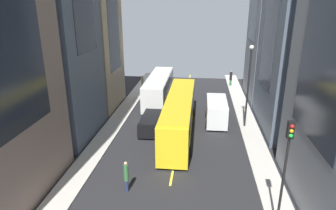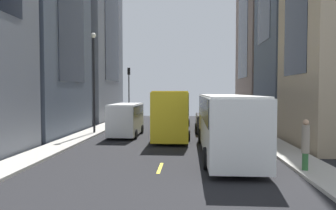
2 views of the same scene
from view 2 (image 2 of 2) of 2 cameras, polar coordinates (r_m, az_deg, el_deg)
ground_plane at (r=24.82m, az=0.75°, el=-5.71°), size 39.81×39.81×0.00m
sidewalk_west at (r=25.41m, az=16.69°, el=-5.45°), size 1.89×44.00×0.15m
sidewalk_east at (r=26.11m, az=-14.74°, el=-5.22°), size 1.89×44.00×0.15m
lane_stripe_0 at (r=45.68m, az=2.15°, el=-1.93°), size 0.16×2.00×0.01m
lane_stripe_1 at (r=35.23m, az=1.66°, el=-3.25°), size 0.16×2.00×0.01m
lane_stripe_2 at (r=24.82m, az=0.75°, el=-5.70°), size 0.16×2.00×0.01m
lane_stripe_3 at (r=14.53m, az=-1.49°, el=-11.63°), size 0.16×2.00×0.01m
building_west_0 at (r=41.73m, az=20.44°, el=13.57°), size 9.69×11.59×23.31m
building_east_0 at (r=40.85m, az=-16.80°, el=12.76°), size 9.35×11.97×21.78m
building_east_1 at (r=28.62m, az=-25.49°, el=14.47°), size 8.42×9.83×19.20m
city_bus_white at (r=17.77m, az=10.58°, el=-2.52°), size 2.81×11.42×3.35m
streetcar_yellow at (r=26.84m, az=1.21°, el=-0.53°), size 2.70×14.82×3.59m
delivery_van_white at (r=24.69m, az=-7.79°, el=-2.25°), size 2.25×5.03×2.58m
car_black_0 at (r=27.09m, az=7.18°, el=-3.07°), size 1.97×4.52×1.56m
pedestrian_crossing_mid at (r=37.06m, az=6.18°, el=-1.09°), size 0.31×0.31×2.27m
pedestrian_waiting_curb at (r=14.63m, az=24.18°, el=-6.48°), size 0.33×0.33×2.21m
traffic_light_near_corner at (r=40.26m, az=-7.27°, el=4.00°), size 0.32×0.44×6.47m
streetlamp_near at (r=26.19m, az=-13.64°, el=5.82°), size 0.44×0.44×8.23m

